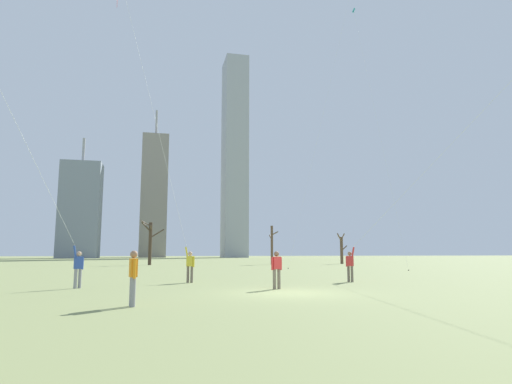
{
  "coord_description": "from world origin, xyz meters",
  "views": [
    {
      "loc": [
        -5.14,
        -16.59,
        1.56
      ],
      "look_at": [
        0.0,
        6.0,
        4.8
      ],
      "focal_mm": 30.52,
      "sensor_mm": 36.0,
      "label": 1
    }
  ],
  "objects_px": {
    "kite_flyer_foreground_left_pink": "(27,157)",
    "bare_tree_center": "(342,249)",
    "kite_flyer_midfield_left_orange": "(417,191)",
    "bystander_strolling_midfield": "(133,275)",
    "bystander_far_off_by_trees": "(277,268)",
    "bare_tree_rightmost": "(150,241)",
    "distant_kite_drifting_left_green": "(345,16)",
    "kite_flyer_midfield_right_red": "(175,202)",
    "bare_tree_leftmost": "(272,244)",
    "distant_kite_low_near_trees_teal": "(362,51)"
  },
  "relations": [
    {
      "from": "kite_flyer_midfield_right_red",
      "to": "kite_flyer_midfield_left_orange",
      "type": "xyz_separation_m",
      "value": [
        11.52,
        -5.43,
        0.23
      ]
    },
    {
      "from": "kite_flyer_midfield_left_orange",
      "to": "bare_tree_center",
      "type": "bearing_deg",
      "value": 71.3
    },
    {
      "from": "bystander_far_off_by_trees",
      "to": "kite_flyer_midfield_left_orange",
      "type": "bearing_deg",
      "value": 3.31
    },
    {
      "from": "bare_tree_rightmost",
      "to": "kite_flyer_foreground_left_pink",
      "type": "bearing_deg",
      "value": -96.69
    },
    {
      "from": "distant_kite_low_near_trees_teal",
      "to": "bare_tree_leftmost",
      "type": "xyz_separation_m",
      "value": [
        -4.86,
        18.35,
        -19.42
      ]
    },
    {
      "from": "kite_flyer_midfield_right_red",
      "to": "bystander_strolling_midfield",
      "type": "height_order",
      "value": "kite_flyer_midfield_right_red"
    },
    {
      "from": "kite_flyer_midfield_left_orange",
      "to": "bare_tree_rightmost",
      "type": "bearing_deg",
      "value": 108.79
    },
    {
      "from": "bystander_strolling_midfield",
      "to": "kite_flyer_midfield_right_red",
      "type": "bearing_deg",
      "value": 81.79
    },
    {
      "from": "bare_tree_center",
      "to": "bare_tree_rightmost",
      "type": "relative_size",
      "value": 0.75
    },
    {
      "from": "kite_flyer_midfield_left_orange",
      "to": "distant_kite_low_near_trees_teal",
      "type": "height_order",
      "value": "distant_kite_low_near_trees_teal"
    },
    {
      "from": "distant_kite_drifting_left_green",
      "to": "bare_tree_rightmost",
      "type": "relative_size",
      "value": 5.31
    },
    {
      "from": "kite_flyer_midfield_left_orange",
      "to": "bare_tree_center",
      "type": "xyz_separation_m",
      "value": [
        13.2,
        39.0,
        -2.43
      ]
    },
    {
      "from": "kite_flyer_midfield_right_red",
      "to": "bystander_strolling_midfield",
      "type": "relative_size",
      "value": 12.68
    },
    {
      "from": "distant_kite_drifting_left_green",
      "to": "bare_tree_leftmost",
      "type": "distance_m",
      "value": 29.62
    },
    {
      "from": "kite_flyer_midfield_right_red",
      "to": "distant_kite_drifting_left_green",
      "type": "relative_size",
      "value": 0.68
    },
    {
      "from": "kite_flyer_midfield_left_orange",
      "to": "bystander_strolling_midfield",
      "type": "height_order",
      "value": "kite_flyer_midfield_left_orange"
    },
    {
      "from": "kite_flyer_foreground_left_pink",
      "to": "bystander_far_off_by_trees",
      "type": "bearing_deg",
      "value": -4.08
    },
    {
      "from": "bystander_strolling_midfield",
      "to": "bystander_far_off_by_trees",
      "type": "distance_m",
      "value": 7.62
    },
    {
      "from": "bystander_strolling_midfield",
      "to": "distant_kite_low_near_trees_teal",
      "type": "distance_m",
      "value": 39.12
    },
    {
      "from": "distant_kite_low_near_trees_teal",
      "to": "bystander_far_off_by_trees",
      "type": "bearing_deg",
      "value": -126.27
    },
    {
      "from": "kite_flyer_foreground_left_pink",
      "to": "distant_kite_low_near_trees_teal",
      "type": "bearing_deg",
      "value": 37.73
    },
    {
      "from": "distant_kite_drifting_left_green",
      "to": "bare_tree_center",
      "type": "xyz_separation_m",
      "value": [
        6.69,
        17.7,
        -24.58
      ]
    },
    {
      "from": "kite_flyer_foreground_left_pink",
      "to": "distant_kite_low_near_trees_teal",
      "type": "height_order",
      "value": "distant_kite_low_near_trees_teal"
    },
    {
      "from": "kite_flyer_foreground_left_pink",
      "to": "bystander_far_off_by_trees",
      "type": "relative_size",
      "value": 11.4
    },
    {
      "from": "distant_kite_low_near_trees_teal",
      "to": "bare_tree_leftmost",
      "type": "bearing_deg",
      "value": 104.84
    },
    {
      "from": "bystander_far_off_by_trees",
      "to": "bystander_strolling_midfield",
      "type": "bearing_deg",
      "value": -139.15
    },
    {
      "from": "bystander_strolling_midfield",
      "to": "bare_tree_center",
      "type": "bearing_deg",
      "value": 59.38
    },
    {
      "from": "kite_flyer_foreground_left_pink",
      "to": "distant_kite_low_near_trees_teal",
      "type": "distance_m",
      "value": 36.26
    },
    {
      "from": "bystander_far_off_by_trees",
      "to": "distant_kite_low_near_trees_teal",
      "type": "relative_size",
      "value": 0.06
    },
    {
      "from": "distant_kite_drifting_left_green",
      "to": "bare_tree_rightmost",
      "type": "bearing_deg",
      "value": 138.27
    },
    {
      "from": "bystander_far_off_by_trees",
      "to": "bare_tree_rightmost",
      "type": "relative_size",
      "value": 0.29
    },
    {
      "from": "bystander_far_off_by_trees",
      "to": "bare_tree_rightmost",
      "type": "xyz_separation_m",
      "value": [
        -5.92,
        39.35,
        2.15
      ]
    },
    {
      "from": "kite_flyer_foreground_left_pink",
      "to": "bare_tree_center",
      "type": "distance_m",
      "value": 49.66
    },
    {
      "from": "bystander_strolling_midfield",
      "to": "bare_tree_center",
      "type": "xyz_separation_m",
      "value": [
        26.29,
        44.41,
        1.22
      ]
    },
    {
      "from": "bystander_strolling_midfield",
      "to": "bare_tree_rightmost",
      "type": "relative_size",
      "value": 0.29
    },
    {
      "from": "distant_kite_low_near_trees_teal",
      "to": "bare_tree_center",
      "type": "xyz_separation_m",
      "value": [
        5.53,
        18.99,
        -20.06
      ]
    },
    {
      "from": "kite_flyer_midfield_right_red",
      "to": "bare_tree_center",
      "type": "bearing_deg",
      "value": 53.63
    },
    {
      "from": "kite_flyer_foreground_left_pink",
      "to": "bare_tree_leftmost",
      "type": "xyz_separation_m",
      "value": [
        20.58,
        38.03,
        -2.7
      ]
    },
    {
      "from": "kite_flyer_foreground_left_pink",
      "to": "bare_tree_leftmost",
      "type": "relative_size",
      "value": 3.55
    },
    {
      "from": "distant_kite_drifting_left_green",
      "to": "bare_tree_leftmost",
      "type": "relative_size",
      "value": 5.77
    },
    {
      "from": "bare_tree_rightmost",
      "to": "kite_flyer_midfield_left_orange",
      "type": "bearing_deg",
      "value": -71.21
    },
    {
      "from": "bystander_strolling_midfield",
      "to": "bare_tree_rightmost",
      "type": "height_order",
      "value": "bare_tree_rightmost"
    },
    {
      "from": "kite_flyer_midfield_right_red",
      "to": "bystander_far_off_by_trees",
      "type": "xyz_separation_m",
      "value": [
        4.2,
        -5.85,
        -3.43
      ]
    },
    {
      "from": "bystander_far_off_by_trees",
      "to": "bare_tree_center",
      "type": "relative_size",
      "value": 0.38
    },
    {
      "from": "kite_flyer_midfield_right_red",
      "to": "bystander_far_off_by_trees",
      "type": "distance_m",
      "value": 7.98
    },
    {
      "from": "distant_kite_drifting_left_green",
      "to": "bare_tree_leftmost",
      "type": "bearing_deg",
      "value": 102.24
    },
    {
      "from": "bystander_strolling_midfield",
      "to": "bystander_far_off_by_trees",
      "type": "bearing_deg",
      "value": 40.85
    },
    {
      "from": "kite_flyer_midfield_right_red",
      "to": "distant_kite_drifting_left_green",
      "type": "bearing_deg",
      "value": 41.36
    },
    {
      "from": "bystander_far_off_by_trees",
      "to": "distant_kite_drifting_left_green",
      "type": "height_order",
      "value": "distant_kite_drifting_left_green"
    },
    {
      "from": "kite_flyer_midfield_right_red",
      "to": "bare_tree_center",
      "type": "distance_m",
      "value": 41.75
    }
  ]
}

